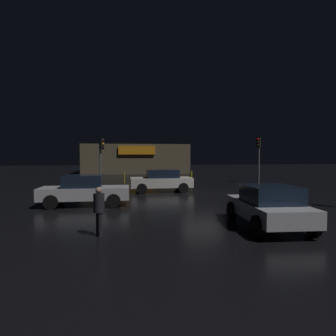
# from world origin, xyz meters

# --- Properties ---
(ground_plane) EXTENTS (120.00, 120.00, 0.00)m
(ground_plane) POSITION_xyz_m (0.00, 0.00, 0.00)
(ground_plane) COLOR black
(store_building) EXTENTS (14.82, 10.24, 4.10)m
(store_building) POSITION_xyz_m (-3.34, 26.08, 2.05)
(store_building) COLOR brown
(store_building) RESTS_ON ground
(traffic_signal_main) EXTENTS (0.42, 0.42, 4.17)m
(traffic_signal_main) POSITION_xyz_m (7.11, 6.73, 2.88)
(traffic_signal_main) COLOR #595B60
(traffic_signal_main) RESTS_ON ground
(traffic_signal_cross_left) EXTENTS (0.43, 0.42, 3.90)m
(traffic_signal_cross_left) POSITION_xyz_m (-6.85, 6.09, 2.76)
(traffic_signal_cross_left) COLOR #595B60
(traffic_signal_cross_left) RESTS_ON ground
(car_near) EXTENTS (4.23, 2.10, 1.55)m
(car_near) POSITION_xyz_m (-2.45, 1.76, 0.81)
(car_near) COLOR silver
(car_near) RESTS_ON ground
(car_far) EXTENTS (2.21, 3.98, 1.48)m
(car_far) POSITION_xyz_m (-0.02, -8.76, 0.76)
(car_far) COLOR #B7B7BF
(car_far) RESTS_ON ground
(car_crossing) EXTENTS (4.38, 1.95, 1.54)m
(car_crossing) POSITION_xyz_m (-6.97, -3.26, 0.78)
(car_crossing) COLOR #B7B7BF
(car_crossing) RESTS_ON ground
(pedestrian) EXTENTS (0.45, 0.45, 1.54)m
(pedestrian) POSITION_xyz_m (-5.79, -9.01, 0.89)
(pedestrian) COLOR black
(pedestrian) RESTS_ON ground
(bollard_kerb_a) EXTENTS (0.14, 0.14, 1.08)m
(bollard_kerb_a) POSITION_xyz_m (1.18, 8.11, 0.54)
(bollard_kerb_a) COLOR gold
(bollard_kerb_a) RESTS_ON ground
(bollard_kerb_b) EXTENTS (0.09, 0.09, 1.03)m
(bollard_kerb_b) POSITION_xyz_m (-4.99, 8.69, 0.52)
(bollard_kerb_b) COLOR gold
(bollard_kerb_b) RESTS_ON ground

